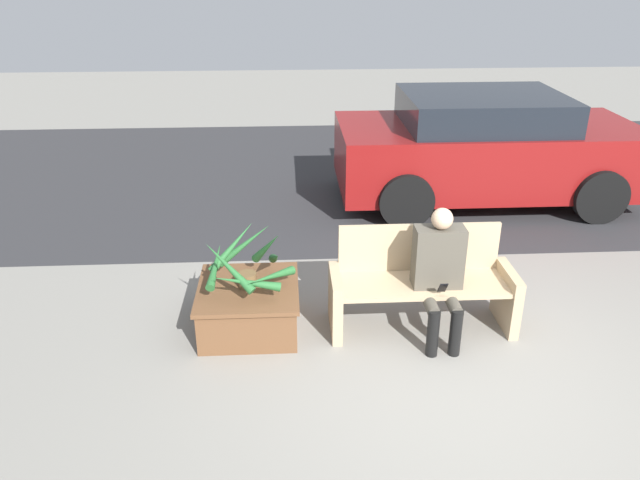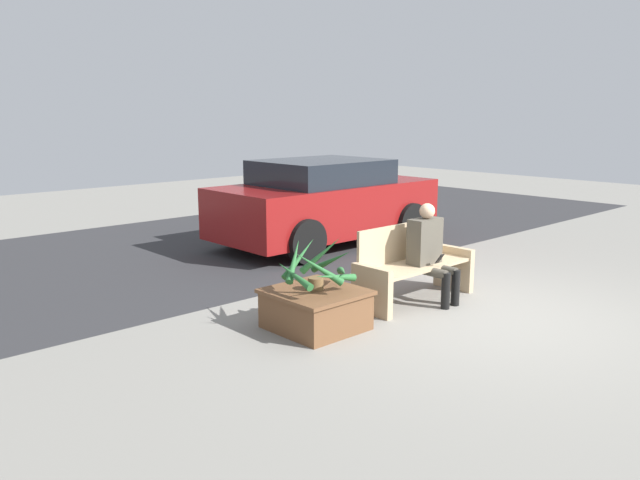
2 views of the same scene
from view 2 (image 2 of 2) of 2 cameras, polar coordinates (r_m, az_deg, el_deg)
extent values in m
plane|color=gray|center=(7.39, 14.96, -6.69)|extent=(30.00, 30.00, 0.00)
cube|color=#2D2D30|center=(11.10, -9.09, -0.34)|extent=(20.00, 6.00, 0.01)
cube|color=tan|center=(7.13, 4.74, -4.64)|extent=(0.09, 0.57, 0.56)
cube|color=tan|center=(8.32, 12.11, -2.49)|extent=(0.09, 0.57, 0.56)
cube|color=tan|center=(7.67, 8.75, -2.33)|extent=(1.49, 0.52, 0.04)
cube|color=tan|center=(7.78, 7.28, -0.21)|extent=(1.49, 0.04, 0.46)
cube|color=#4C473D|center=(7.66, 9.56, -0.10)|extent=(0.43, 0.22, 0.55)
sphere|color=tan|center=(7.58, 9.77, 2.63)|extent=(0.19, 0.19, 0.19)
cylinder|color=#4C473D|center=(7.54, 10.23, -2.90)|extent=(0.11, 0.40, 0.11)
cylinder|color=#4C473D|center=(7.69, 11.11, -2.64)|extent=(0.11, 0.40, 0.11)
cylinder|color=black|center=(7.47, 11.42, -4.58)|extent=(0.10, 0.10, 0.43)
cylinder|color=black|center=(7.63, 12.28, -4.29)|extent=(0.10, 0.10, 0.43)
cube|color=black|center=(7.56, 10.89, -1.69)|extent=(0.07, 0.09, 0.12)
cube|color=brown|center=(6.67, -0.40, -6.35)|extent=(0.86, 0.89, 0.43)
cube|color=brown|center=(6.62, -0.40, -4.76)|extent=(0.91, 0.94, 0.04)
cylinder|color=brown|center=(6.59, -0.40, -4.03)|extent=(0.17, 0.17, 0.14)
cone|color=#26602D|center=(6.73, 1.04, -1.90)|extent=(0.14, 0.56, 0.34)
cone|color=#26602D|center=(6.72, 0.07, -1.37)|extent=(0.32, 0.45, 0.46)
cone|color=#26602D|center=(6.68, -1.92, -1.68)|extent=(0.52, 0.14, 0.41)
cone|color=#26602D|center=(6.58, -2.38, -1.88)|extent=(0.46, 0.37, 0.42)
cone|color=#26602D|center=(6.39, -2.40, -3.22)|extent=(0.13, 0.59, 0.23)
cone|color=#26602D|center=(6.30, -0.11, -2.58)|extent=(0.48, 0.37, 0.39)
cone|color=#26602D|center=(6.37, 1.40, -3.39)|extent=(0.59, 0.11, 0.20)
cone|color=#26602D|center=(6.58, 2.08, -2.94)|extent=(0.44, 0.50, 0.19)
cube|color=maroon|center=(10.88, 0.51, 3.01)|extent=(4.01, 1.80, 0.84)
cube|color=black|center=(10.73, 0.12, 6.25)|extent=(2.08, 1.66, 0.41)
cylinder|color=black|center=(11.22, 8.30, 1.61)|extent=(0.70, 0.18, 0.70)
cylinder|color=black|center=(12.42, 1.83, 2.68)|extent=(0.70, 0.18, 0.70)
cylinder|color=black|center=(9.45, -1.24, -0.14)|extent=(0.70, 0.18, 0.70)
cylinder|color=black|center=(10.84, -7.57, 1.28)|extent=(0.70, 0.18, 0.70)
camera|label=1|loc=(4.74, 52.65, 18.01)|focal=35.00mm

